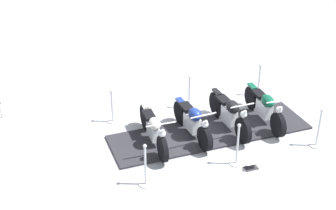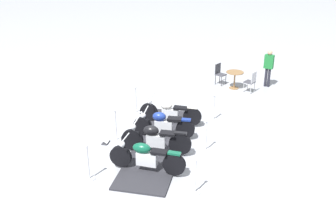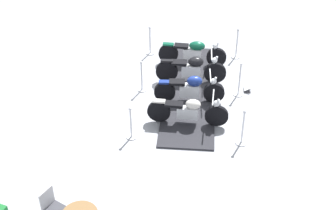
% 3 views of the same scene
% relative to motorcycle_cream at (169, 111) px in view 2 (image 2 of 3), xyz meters
% --- Properties ---
extents(ground_plane, '(80.00, 80.00, 0.00)m').
position_rel_motorcycle_cream_xyz_m(ground_plane, '(0.24, 1.60, -0.49)').
color(ground_plane, '#A8AAB2').
extents(display_platform, '(2.43, 5.62, 0.06)m').
position_rel_motorcycle_cream_xyz_m(display_platform, '(0.24, 1.60, -0.46)').
color(display_platform, '#28282D').
rests_on(display_platform, ground_plane).
extents(motorcycle_cream, '(2.26, 0.80, 0.97)m').
position_rel_motorcycle_cream_xyz_m(motorcycle_cream, '(0.00, 0.00, 0.00)').
color(motorcycle_cream, black).
rests_on(motorcycle_cream, display_platform).
extents(motorcycle_navy, '(2.10, 0.71, 0.94)m').
position_rel_motorcycle_cream_xyz_m(motorcycle_navy, '(0.18, 1.07, 0.01)').
color(motorcycle_navy, black).
rests_on(motorcycle_navy, display_platform).
extents(motorcycle_black, '(2.22, 0.66, 1.03)m').
position_rel_motorcycle_cream_xyz_m(motorcycle_black, '(0.36, 2.13, 0.04)').
color(motorcycle_black, black).
rests_on(motorcycle_black, display_platform).
extents(motorcycle_forest, '(2.24, 0.79, 0.97)m').
position_rel_motorcycle_cream_xyz_m(motorcycle_forest, '(0.54, 3.19, 0.02)').
color(motorcycle_forest, black).
rests_on(motorcycle_forest, display_platform).
extents(stanchion_right_mid, '(0.32, 0.32, 1.14)m').
position_rel_motorcycle_cream_xyz_m(stanchion_right_mid, '(1.72, 1.35, -0.11)').
color(stanchion_right_mid, silver).
rests_on(stanchion_right_mid, ground_plane).
extents(stanchion_right_rear, '(0.34, 0.34, 1.09)m').
position_rel_motorcycle_cream_xyz_m(stanchion_right_rear, '(2.10, 3.63, -0.15)').
color(stanchion_right_rear, silver).
rests_on(stanchion_right_rear, ground_plane).
extents(stanchion_left_mid, '(0.29, 0.29, 1.05)m').
position_rel_motorcycle_cream_xyz_m(stanchion_left_mid, '(-1.24, 1.85, -0.12)').
color(stanchion_left_mid, silver).
rests_on(stanchion_left_mid, ground_plane).
extents(stanchion_left_front, '(0.30, 0.30, 1.01)m').
position_rel_motorcycle_cream_xyz_m(stanchion_left_front, '(-1.62, -0.43, -0.14)').
color(stanchion_left_front, silver).
rests_on(stanchion_left_front, ground_plane).
extents(stanchion_left_rear, '(0.32, 0.32, 1.04)m').
position_rel_motorcycle_cream_xyz_m(stanchion_left_rear, '(-0.86, 4.13, -0.15)').
color(stanchion_left_rear, silver).
rests_on(stanchion_left_rear, ground_plane).
extents(stanchion_right_front, '(0.33, 0.33, 1.10)m').
position_rel_motorcycle_cream_xyz_m(stanchion_right_front, '(1.34, -0.92, -0.14)').
color(stanchion_right_front, silver).
rests_on(stanchion_right_front, ground_plane).
extents(info_placard, '(0.25, 0.35, 0.19)m').
position_rel_motorcycle_cream_xyz_m(info_placard, '(2.05, 1.55, -0.43)').
color(info_placard, '#333338').
rests_on(info_placard, ground_plane).
extents(cafe_table, '(0.78, 0.78, 0.78)m').
position_rel_motorcycle_cream_xyz_m(cafe_table, '(-2.76, -3.78, 0.09)').
color(cafe_table, olive).
rests_on(cafe_table, ground_plane).
extents(cafe_chair_near_table, '(0.56, 0.56, 0.96)m').
position_rel_motorcycle_cream_xyz_m(cafe_chair_near_table, '(-2.13, -4.31, 0.06)').
color(cafe_chair_near_table, '#2D2D33').
rests_on(cafe_chair_near_table, ground_plane).
extents(cafe_chair_across_table, '(0.56, 0.56, 0.96)m').
position_rel_motorcycle_cream_xyz_m(cafe_chair_across_table, '(-3.41, -3.28, 0.06)').
color(cafe_chair_across_table, '#B7B7BC').
rests_on(cafe_chair_across_table, ground_plane).
extents(bystander_person, '(0.46, 0.37, 1.71)m').
position_rel_motorcycle_cream_xyz_m(bystander_person, '(-4.27, -4.09, 0.53)').
color(bystander_person, '#23232D').
rests_on(bystander_person, ground_plane).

